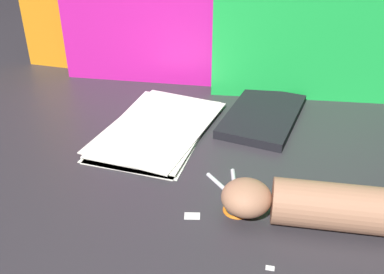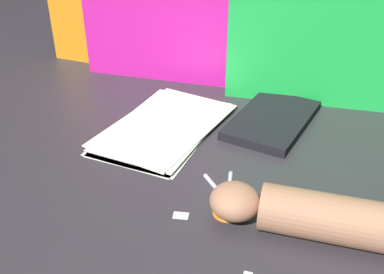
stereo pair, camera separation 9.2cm
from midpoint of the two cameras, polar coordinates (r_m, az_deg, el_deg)
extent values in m
plane|color=#2D2B30|center=(0.97, -5.42, -2.71)|extent=(6.00, 6.00, 0.00)
cube|color=#D81E9E|center=(1.22, 1.00, 16.05)|extent=(0.87, 0.16, 0.44)
cube|color=white|center=(1.07, -7.16, 0.70)|extent=(0.22, 0.35, 0.00)
cube|color=white|center=(1.06, -7.03, 0.82)|extent=(0.23, 0.35, 0.00)
cube|color=white|center=(1.07, -6.82, 1.17)|extent=(0.21, 0.35, 0.00)
cube|color=white|center=(1.07, -6.74, 1.30)|extent=(0.24, 0.36, 0.00)
cube|color=black|center=(1.11, 6.65, 2.65)|extent=(0.18, 0.28, 0.02)
sphere|color=silver|center=(0.85, 2.50, -7.81)|extent=(0.01, 0.01, 0.01)
cylinder|color=silver|center=(0.88, 0.76, -6.17)|extent=(0.08, 0.07, 0.01)
torus|color=orange|center=(0.83, 3.68, -8.92)|extent=(0.07, 0.07, 0.01)
cylinder|color=silver|center=(0.88, 2.43, -5.89)|extent=(0.04, 0.09, 0.01)
torus|color=orange|center=(0.82, 2.55, -9.13)|extent=(0.07, 0.07, 0.01)
cylinder|color=#A87556|center=(0.80, 16.01, -8.78)|extent=(0.26, 0.12, 0.08)
ellipsoid|color=#A87556|center=(0.79, 3.60, -7.80)|extent=(0.10, 0.10, 0.06)
cube|color=white|center=(0.73, 6.20, -16.35)|extent=(0.01, 0.01, 0.00)
cube|color=white|center=(0.81, -3.27, -10.09)|extent=(0.03, 0.03, 0.00)
camera|label=1|loc=(0.05, -92.86, -1.71)|focal=42.00mm
camera|label=2|loc=(0.05, 87.14, 1.71)|focal=42.00mm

